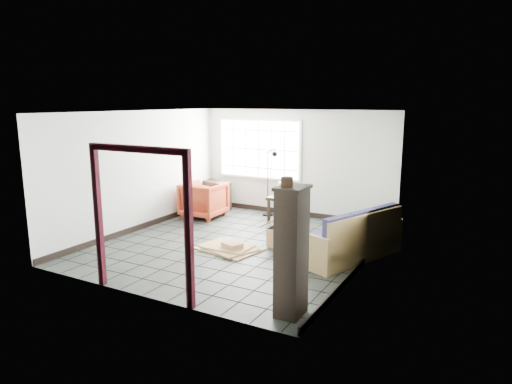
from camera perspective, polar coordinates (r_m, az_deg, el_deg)
The scene contains 15 objects.
ground at distance 9.10m, azimuth -2.19°, elevation -6.61°, with size 5.50×5.50×0.00m, color black.
room_shell at distance 8.75m, azimuth -2.18°, elevation 3.96°, with size 5.02×5.52×2.61m.
window_panel at distance 11.56m, azimuth 0.39°, elevation 5.38°, with size 2.32×0.08×1.52m.
doorway_trim at distance 6.65m, azimuth -14.34°, elevation -1.39°, with size 1.80×0.08×2.20m.
futon_sofa at distance 8.41m, azimuth 11.98°, elevation -5.98°, with size 1.51×2.24×0.93m.
armchair at distance 11.18m, azimuth -6.53°, elevation -0.74°, with size 0.92×0.86×0.95m, color maroon.
side_table at distance 10.62m, azimuth 3.26°, elevation -1.15°, with size 0.59×0.59×0.62m.
table_lamp at distance 10.48m, azimuth 3.24°, elevation 0.66°, with size 0.24×0.24×0.35m.
projector at distance 10.64m, azimuth 3.19°, elevation -0.22°, with size 0.36×0.32×0.11m.
floor_lamp at distance 11.10m, azimuth 1.89°, elevation 1.51°, with size 0.45×0.32×1.70m.
console_shelf at distance 12.08m, azimuth -5.10°, elevation -0.34°, with size 1.00×0.66×0.73m.
tall_shelf at distance 5.99m, azimuth 4.46°, elevation -7.36°, with size 0.37×0.48×1.75m.
pot at distance 5.74m, azimuth 3.89°, elevation 1.28°, with size 0.19×0.19×0.12m.
open_box at distance 8.97m, azimuth 3.55°, elevation -5.65°, with size 0.91×0.46×0.51m.
cardboard_pile at distance 8.82m, azimuth -3.39°, elevation -6.91°, with size 1.31×1.09×0.17m.
Camera 1 is at (4.47, -7.41, 2.81)m, focal length 32.00 mm.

